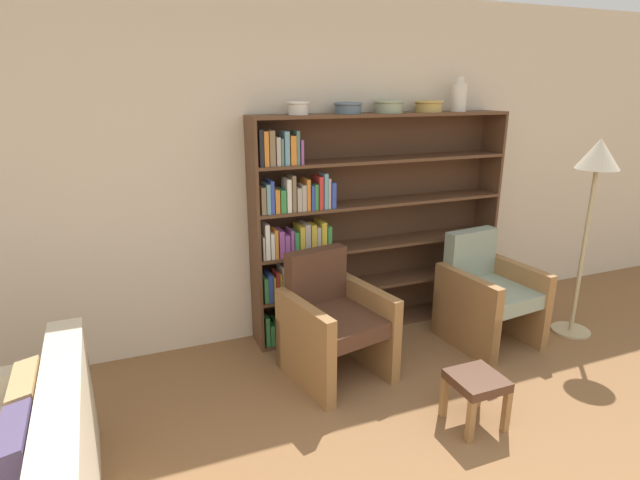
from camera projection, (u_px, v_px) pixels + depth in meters
name	position (u px, v px, depth m)	size (l,w,h in m)	color
wall_back	(319.00, 171.00, 4.13)	(12.00, 0.06, 2.75)	beige
bookshelf	(355.00, 227.00, 4.20)	(2.25, 0.30, 1.85)	brown
bowl_terracotta	(298.00, 107.00, 3.72)	(0.17, 0.17, 0.10)	silver
bowl_copper	(348.00, 107.00, 3.87)	(0.23, 0.23, 0.09)	slate
bowl_brass	(389.00, 106.00, 3.99)	(0.25, 0.25, 0.10)	gray
bowl_cream	(429.00, 105.00, 4.13)	(0.24, 0.24, 0.09)	tan
vase_tall	(459.00, 96.00, 4.21)	(0.13, 0.13, 0.29)	silver
armchair_leather	(333.00, 322.00, 3.63)	(0.76, 0.80, 0.90)	olive
armchair_cushioned	(487.00, 294.00, 4.13)	(0.71, 0.74, 0.90)	olive
floor_lamp	(596.00, 172.00, 3.95)	(0.33, 0.33, 1.66)	tan
footstool	(476.00, 386.00, 3.09)	(0.31, 0.31, 0.34)	olive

